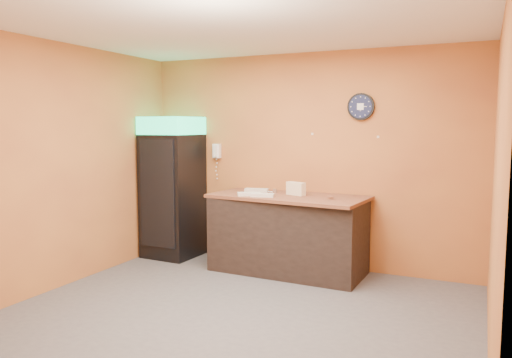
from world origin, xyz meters
The scene contains 15 objects.
floor centered at (0.00, 0.00, 0.00)m, with size 4.50×4.50×0.00m, color #47474C.
back_wall centered at (0.00, 2.00, 1.40)m, with size 4.50×0.02×2.80m, color #C17736.
left_wall centered at (-2.25, 0.00, 1.40)m, with size 0.02×4.00×2.80m, color #C17736.
right_wall centered at (2.25, 0.00, 1.40)m, with size 0.02×4.00×2.80m, color #C17736.
ceiling centered at (0.00, 0.00, 2.80)m, with size 4.50×4.00×0.02m, color white.
beverage_cooler centered at (-1.85, 1.61, 0.97)m, with size 0.72×0.74×1.98m.
prep_counter centered at (-0.07, 1.58, 0.47)m, with size 1.89×0.84×0.95m, color black.
wall_clock centered at (0.73, 1.97, 2.09)m, with size 0.33×0.06×0.33m.
wall_phone centered at (-1.30, 1.95, 1.50)m, with size 0.11×0.10×0.20m.
butcher_paper centered at (-0.07, 1.58, 0.97)m, with size 1.94×0.94×0.04m, color brown.
sub_roll_stack centered at (0.01, 1.63, 1.07)m, with size 0.27×0.18×0.16m.
wrapped_sandwich_left centered at (-0.50, 1.34, 1.01)m, with size 0.29×0.11×0.04m, color beige.
wrapped_sandwich_mid centered at (-0.31, 1.31, 1.01)m, with size 0.28×0.11×0.04m, color beige.
wrapped_sandwich_right centered at (-0.56, 1.70, 1.01)m, with size 0.31×0.12×0.04m, color beige.
kitchen_tool centered at (-0.29, 1.69, 1.02)m, with size 0.06×0.06×0.06m, color silver.
Camera 1 is at (2.15, -4.24, 1.86)m, focal length 35.00 mm.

